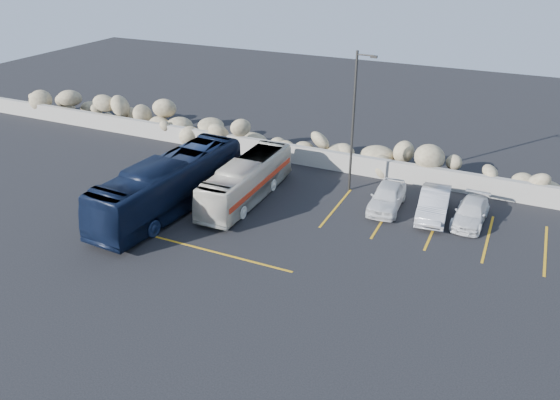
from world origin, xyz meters
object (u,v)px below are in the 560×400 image
at_px(tour_coach, 170,185).
at_px(car_b, 434,204).
at_px(vintage_bus, 246,180).
at_px(car_c, 471,213).
at_px(lamppost, 354,119).
at_px(car_a, 387,197).

bearing_deg(tour_coach, car_b, 25.60).
bearing_deg(tour_coach, vintage_bus, 46.40).
relative_size(vintage_bus, car_c, 2.23).
xyz_separation_m(lamppost, car_a, (2.53, -1.39, -3.62)).
xyz_separation_m(lamppost, car_b, (4.99, -1.23, -3.60)).
bearing_deg(vintage_bus, car_a, 15.68).
relative_size(tour_coach, car_a, 2.64).
xyz_separation_m(lamppost, car_c, (6.88, -1.16, -3.76)).
distance_m(vintage_bus, car_a, 7.75).
relative_size(tour_coach, car_c, 2.82).
height_order(tour_coach, car_a, tour_coach).
distance_m(tour_coach, car_c, 15.80).
bearing_deg(car_c, lamppost, 173.42).
height_order(vintage_bus, car_c, vintage_bus).
bearing_deg(car_a, vintage_bus, -165.91).
relative_size(vintage_bus, car_b, 1.96).
bearing_deg(car_c, vintage_bus, -165.27).
bearing_deg(lamppost, car_b, -13.90).
relative_size(lamppost, vintage_bus, 0.97).
height_order(car_a, car_c, car_a).
height_order(lamppost, car_c, lamppost).
relative_size(lamppost, car_b, 1.90).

